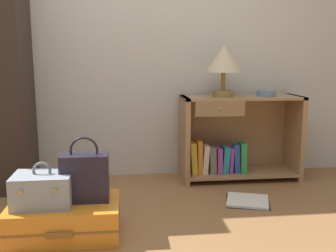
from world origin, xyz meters
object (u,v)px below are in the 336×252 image
train_case (43,189)px  handbag (85,176)px  bowl (266,93)px  open_book_on_floor (248,201)px  bookshelf (234,139)px  suitcase_large (65,219)px  table_lamp (224,61)px

train_case → handbag: (0.23, 0.05, 0.05)m
train_case → bowl: bearing=29.4°
bowl → open_book_on_floor: 0.95m
bowl → bookshelf: bearing=167.7°
bowl → suitcase_large: 1.90m
table_lamp → handbag: bearing=-139.8°
bookshelf → bowl: 0.47m
table_lamp → open_book_on_floor: bearing=-83.3°
handbag → open_book_on_floor: bearing=17.8°
handbag → open_book_on_floor: (1.12, 0.36, -0.34)m
bookshelf → suitcase_large: size_ratio=1.57×
handbag → suitcase_large: bearing=-166.9°
table_lamp → train_case: size_ratio=1.29×
train_case → table_lamp: bearing=36.3°
table_lamp → handbag: table_lamp is taller
table_lamp → train_case: 1.74m
bowl → open_book_on_floor: bowl is taller
train_case → open_book_on_floor: (1.35, 0.41, -0.29)m
handbag → open_book_on_floor: 1.22m
suitcase_large → train_case: bearing=-167.9°
table_lamp → train_case: bearing=-143.7°
handbag → bowl: bearing=31.8°
handbag → open_book_on_floor: handbag is taller
suitcase_large → train_case: size_ratio=1.97×
train_case → handbag: size_ratio=0.85×
suitcase_large → train_case: 0.23m
bookshelf → bowl: (0.24, -0.05, 0.40)m
table_lamp → suitcase_large: table_lamp is taller
bookshelf → table_lamp: table_lamp is taller
table_lamp → bowl: table_lamp is taller
table_lamp → bowl: bearing=-2.0°
bowl → handbag: (-1.42, -0.88, -0.39)m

